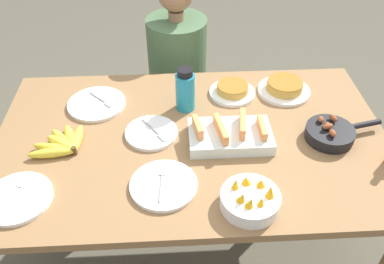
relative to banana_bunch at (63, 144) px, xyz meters
The scene contains 14 objects.
ground_plane 0.94m from the banana_bunch, ahead, with size 14.00×14.00×0.00m, color #565142.
dining_table 0.53m from the banana_bunch, ahead, with size 1.62×0.98×0.76m.
banana_bunch is the anchor object (origin of this frame).
melon_tray 0.67m from the banana_bunch, ahead, with size 0.33×0.20×0.10m.
skillet 1.08m from the banana_bunch, ahead, with size 0.33×0.20×0.08m.
frittata_plate_center 0.79m from the banana_bunch, 24.56° to the left, with size 0.21×0.21×0.05m.
frittata_plate_side 1.02m from the banana_bunch, 18.94° to the left, with size 0.24×0.24×0.06m.
empty_plate_near_front 0.29m from the banana_bunch, 70.60° to the left, with size 0.26×0.26×0.02m.
empty_plate_far_left 0.46m from the banana_bunch, 30.08° to the right, with size 0.25×0.25×0.02m.
empty_plate_far_right 0.35m from the banana_bunch, ahead, with size 0.22×0.22×0.02m.
empty_plate_mid_edge 0.29m from the banana_bunch, 112.95° to the right, with size 0.24×0.24×0.02m.
fruit_bowl_mango 0.77m from the banana_bunch, 25.74° to the right, with size 0.21×0.21×0.10m.
water_bottle 0.56m from the banana_bunch, 25.48° to the left, with size 0.09×0.09×0.20m.
person_figure 0.98m from the banana_bunch, 59.25° to the left, with size 0.36×0.36×1.15m.
Camera 1 is at (-0.07, -1.25, 1.87)m, focal length 38.00 mm.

